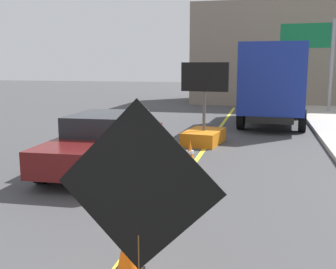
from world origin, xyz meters
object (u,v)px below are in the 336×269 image
at_px(arrow_board_trailer, 204,129).
at_px(box_truck, 274,82).
at_px(highway_guide_sign, 317,49).
at_px(traffic_cone_near_sign, 127,247).
at_px(traffic_cone_mid_lane, 159,187).
at_px(roadwork_sign, 139,191).
at_px(pickup_car, 106,141).
at_px(traffic_cone_far_lane, 190,154).

distance_m(arrow_board_trailer, box_truck, 5.77).
relative_size(highway_guide_sign, traffic_cone_near_sign, 6.83).
distance_m(box_truck, traffic_cone_mid_lane, 11.51).
xyz_separation_m(roadwork_sign, arrow_board_trailer, (-0.84, 9.99, -0.99)).
xyz_separation_m(arrow_board_trailer, traffic_cone_near_sign, (0.33, -8.87, -0.12)).
xyz_separation_m(arrow_board_trailer, pickup_car, (-1.96, -3.81, 0.22)).
bearing_deg(traffic_cone_near_sign, arrow_board_trailer, 92.12).
relative_size(traffic_cone_near_sign, traffic_cone_far_lane, 1.01).
relative_size(arrow_board_trailer, pickup_car, 0.56).
height_order(roadwork_sign, traffic_cone_mid_lane, roadwork_sign).
distance_m(pickup_car, traffic_cone_mid_lane, 3.04).
height_order(highway_guide_sign, traffic_cone_near_sign, highway_guide_sign).
height_order(roadwork_sign, pickup_car, roadwork_sign).
distance_m(roadwork_sign, arrow_board_trailer, 10.07).
relative_size(traffic_cone_near_sign, traffic_cone_mid_lane, 1.22).
height_order(roadwork_sign, box_truck, box_truck).
bearing_deg(roadwork_sign, box_truck, 84.34).
xyz_separation_m(box_truck, pickup_car, (-4.30, -8.89, -1.16)).
height_order(box_truck, traffic_cone_far_lane, box_truck).
relative_size(roadwork_sign, pickup_car, 0.48).
distance_m(roadwork_sign, box_truck, 15.15).
distance_m(roadwork_sign, traffic_cone_far_lane, 6.79).
bearing_deg(arrow_board_trailer, highway_guide_sign, 65.56).
xyz_separation_m(highway_guide_sign, traffic_cone_far_lane, (-4.43, -13.36, -3.07)).
bearing_deg(highway_guide_sign, traffic_cone_mid_lane, -105.75).
height_order(roadwork_sign, traffic_cone_near_sign, roadwork_sign).
bearing_deg(roadwork_sign, arrow_board_trailer, 94.80).
height_order(arrow_board_trailer, traffic_cone_mid_lane, arrow_board_trailer).
xyz_separation_m(box_truck, traffic_cone_mid_lane, (-2.32, -11.17, -1.57)).
xyz_separation_m(arrow_board_trailer, traffic_cone_far_lane, (0.13, -3.33, -0.13)).
bearing_deg(traffic_cone_mid_lane, traffic_cone_far_lane, 87.67).
xyz_separation_m(arrow_board_trailer, box_truck, (2.33, 5.09, 1.38)).
bearing_deg(box_truck, traffic_cone_far_lane, -104.68).
distance_m(arrow_board_trailer, traffic_cone_far_lane, 3.33).
height_order(arrow_board_trailer, traffic_cone_far_lane, arrow_board_trailer).
distance_m(box_truck, pickup_car, 9.95).
distance_m(traffic_cone_near_sign, traffic_cone_mid_lane, 2.81).
height_order(box_truck, pickup_car, box_truck).
xyz_separation_m(highway_guide_sign, traffic_cone_near_sign, (-4.23, -18.90, -3.06)).
relative_size(roadwork_sign, arrow_board_trailer, 0.86).
distance_m(roadwork_sign, traffic_cone_mid_lane, 4.16).
distance_m(box_truck, highway_guide_sign, 5.64).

